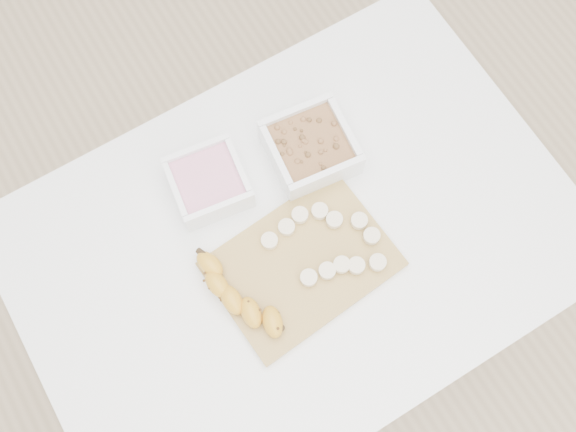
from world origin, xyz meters
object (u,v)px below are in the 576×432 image
table (296,253)px  banana (240,297)px  bowl_yogurt (209,182)px  bowl_granola (310,148)px  cutting_board (302,264)px

table → banana: 0.20m
bowl_yogurt → bowl_granola: bearing=-11.2°
table → bowl_granola: (0.11, 0.13, 0.13)m
bowl_yogurt → cutting_board: 0.22m
bowl_yogurt → banana: (-0.06, -0.21, 0.00)m
bowl_granola → cutting_board: 0.22m
table → cutting_board: size_ratio=3.24×
bowl_yogurt → banana: bearing=-104.6°
bowl_granola → table: bearing=-129.8°
table → bowl_yogurt: bowl_yogurt is taller
cutting_board → banana: (-0.12, 0.00, 0.02)m
cutting_board → bowl_granola: bearing=54.6°
table → cutting_board: 0.11m
cutting_board → banana: 0.13m
bowl_granola → cutting_board: size_ratio=0.53×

